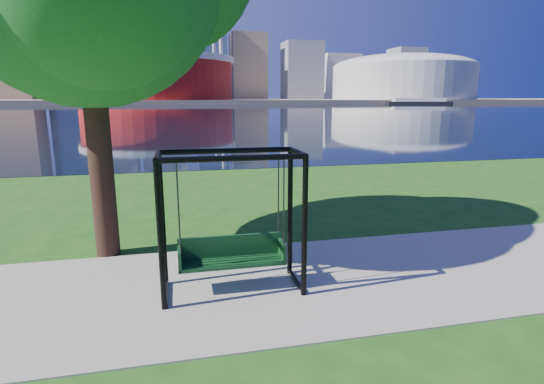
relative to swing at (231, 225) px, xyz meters
name	(u,v)px	position (x,y,z in m)	size (l,w,h in m)	color
ground	(260,274)	(0.60, 0.57, -1.18)	(900.00, 900.00, 0.00)	#1E5114
path	(265,284)	(0.60, 0.07, -1.16)	(120.00, 4.00, 0.03)	#9E937F
river	(180,111)	(0.60, 102.57, -1.17)	(900.00, 180.00, 0.02)	black
far_bank	(176,101)	(0.60, 306.57, -0.18)	(900.00, 228.00, 2.00)	#937F60
stadium	(156,76)	(-9.40, 235.57, 13.05)	(83.00, 83.00, 32.00)	maroon
arena	(403,76)	(135.60, 235.57, 14.70)	(84.00, 84.00, 26.56)	beige
skyline	(167,51)	(-3.67, 319.96, 34.71)	(392.00, 66.00, 96.50)	gray
swing	(231,225)	(0.00, 0.00, 0.00)	(2.39, 1.04, 2.44)	black
barge	(419,101)	(116.59, 185.01, 0.22)	(31.81, 15.31, 3.07)	black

